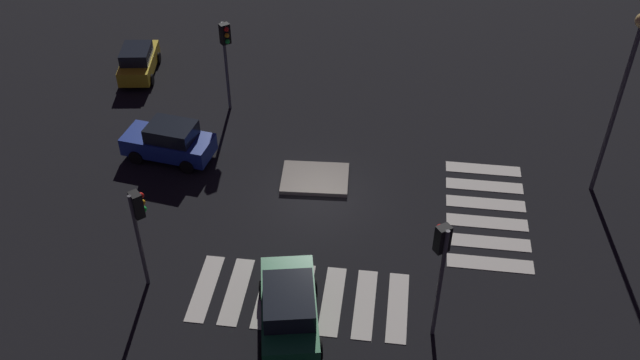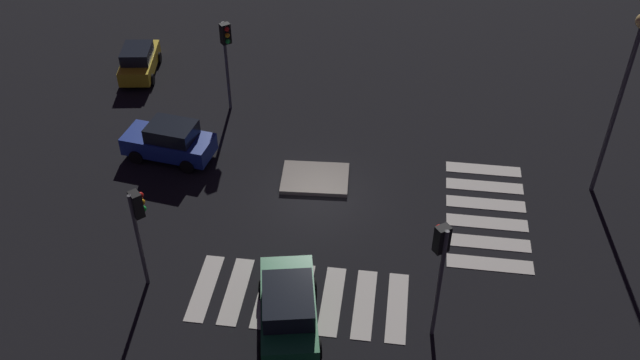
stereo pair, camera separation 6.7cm
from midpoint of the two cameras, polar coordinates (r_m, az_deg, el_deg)
ground_plane at (r=29.49m, az=0.07°, el=-1.51°), size 80.00×80.00×0.00m
traffic_island at (r=30.38m, az=-0.33°, el=0.13°), size 2.95×2.29×0.18m
car_blue at (r=31.92m, az=-11.85°, el=3.05°), size 4.12×2.31×1.72m
car_yellow at (r=38.43m, az=-14.18°, el=9.21°), size 2.14×3.82×1.59m
car_green at (r=24.13m, az=-2.45°, el=-10.18°), size 2.66×4.53×1.87m
traffic_light_south at (r=24.76m, az=-14.24°, el=-2.83°), size 0.54×0.54×4.12m
traffic_light_east at (r=22.37m, az=9.67°, el=-5.96°), size 0.54×0.53×4.70m
traffic_light_west at (r=33.36m, az=-7.44°, el=10.58°), size 0.54×0.53×4.55m
street_lamp at (r=29.13m, az=23.27°, el=7.51°), size 0.56×0.56×7.99m
crosswalk_near at (r=25.64m, az=-1.56°, el=-9.34°), size 7.60×3.20×0.02m
crosswalk_side at (r=29.59m, az=13.19°, el=-2.59°), size 3.20×6.45×0.02m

